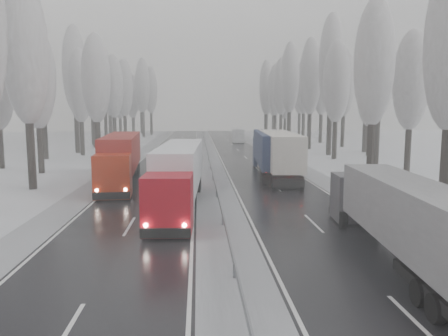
{
  "coord_description": "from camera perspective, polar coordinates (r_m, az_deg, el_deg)",
  "views": [
    {
      "loc": [
        -1.37,
        -12.14,
        6.45
      ],
      "look_at": [
        0.57,
        20.24,
        2.2
      ],
      "focal_mm": 35.0,
      "sensor_mm": 36.0,
      "label": 1
    }
  ],
  "objects": [
    {
      "name": "tree_38",
      "position": [
        130.53,
        5.51,
        9.68
      ],
      "size": [
        3.6,
        3.6,
        17.97
      ],
      "color": "black",
      "rests_on": "ground"
    },
    {
      "name": "tree_36",
      "position": [
        119.91,
        5.5,
        10.57
      ],
      "size": [
        3.6,
        3.6,
        20.23
      ],
      "color": "black",
      "rests_on": "ground"
    },
    {
      "name": "tree_74",
      "position": [
        112.48,
        -10.6,
        10.51
      ],
      "size": [
        3.6,
        3.6,
        19.68
      ],
      "color": "black",
      "rests_on": "ground"
    },
    {
      "name": "tree_23",
      "position": [
        66.53,
        18.58,
        9.07
      ],
      "size": [
        3.6,
        3.6,
        13.55
      ],
      "color": "black",
      "rests_on": "ground"
    },
    {
      "name": "truck_red_red",
      "position": [
        39.7,
        -13.33,
        1.56
      ],
      "size": [
        3.99,
        16.89,
        4.3
      ],
      "rotation": [
        0.0,
        0.0,
        0.08
      ],
      "color": "#A21F09",
      "rests_on": "ground"
    },
    {
      "name": "tree_65",
      "position": [
        71.61,
        -18.97,
        11.95
      ],
      "size": [
        3.6,
        3.6,
        19.48
      ],
      "color": "black",
      "rests_on": "ground"
    },
    {
      "name": "tree_75",
      "position": [
        117.84,
        -14.82,
        9.91
      ],
      "size": [
        3.6,
        3.6,
        18.6
      ],
      "color": "black",
      "rests_on": "ground"
    },
    {
      "name": "shoulder_left",
      "position": [
        43.53,
        -15.1,
        -1.29
      ],
      "size": [
        2.4,
        200.0,
        0.04
      ],
      "primitive_type": "cube",
      "color": "#A7AAB0",
      "rests_on": "ground"
    },
    {
      "name": "median_slush",
      "position": [
        42.65,
        -1.55,
        -1.21
      ],
      "size": [
        3.0,
        200.0,
        0.04
      ],
      "primitive_type": "cube",
      "color": "#A7AAB0",
      "rests_on": "ground"
    },
    {
      "name": "carriageway_right",
      "position": [
        43.14,
        5.44,
        -1.15
      ],
      "size": [
        7.5,
        200.0,
        0.03
      ],
      "primitive_type": "cube",
      "color": "black",
      "rests_on": "ground"
    },
    {
      "name": "tree_20",
      "position": [
        51.22,
        19.05,
        11.2
      ],
      "size": [
        3.6,
        3.6,
        15.71
      ],
      "color": "black",
      "rests_on": "ground"
    },
    {
      "name": "tree_60",
      "position": [
        49.25,
        -23.26,
        10.52
      ],
      "size": [
        3.6,
        3.6,
        14.84
      ],
      "color": "black",
      "rests_on": "ground"
    },
    {
      "name": "tree_31",
      "position": [
        100.86,
        10.43,
        10.48
      ],
      "size": [
        3.6,
        3.6,
        18.58
      ],
      "color": "black",
      "rests_on": "ground"
    },
    {
      "name": "tree_58",
      "position": [
        39.48,
        -24.52,
        13.58
      ],
      "size": [
        3.6,
        3.6,
        17.21
      ],
      "color": "black",
      "rests_on": "ground"
    },
    {
      "name": "median_guardrail",
      "position": [
        42.56,
        -1.55,
        -0.45
      ],
      "size": [
        0.12,
        200.0,
        0.76
      ],
      "color": "slate",
      "rests_on": "ground"
    },
    {
      "name": "tree_32",
      "position": [
        103.05,
        6.74,
        10.04
      ],
      "size": [
        3.6,
        3.6,
        17.33
      ],
      "color": "black",
      "rests_on": "ground"
    },
    {
      "name": "truck_grey_tarp",
      "position": [
        20.25,
        21.77,
        -5.4
      ],
      "size": [
        3.27,
        14.32,
        3.65
      ],
      "rotation": [
        0.0,
        0.0,
        -0.07
      ],
      "color": "#444448",
      "rests_on": "ground"
    },
    {
      "name": "tree_34",
      "position": [
        109.91,
        5.61,
        9.99
      ],
      "size": [
        3.6,
        3.6,
        17.63
      ],
      "color": "black",
      "rests_on": "ground"
    },
    {
      "name": "shoulder_right",
      "position": [
        44.17,
        11.8,
        -1.07
      ],
      "size": [
        2.4,
        200.0,
        0.04
      ],
      "primitive_type": "cube",
      "color": "#A7AAB0",
      "rests_on": "ground"
    },
    {
      "name": "tree_70",
      "position": [
        92.66,
        -12.92,
        10.11
      ],
      "size": [
        3.6,
        3.6,
        17.09
      ],
      "color": "black",
      "rests_on": "ground"
    },
    {
      "name": "tree_63",
      "position": [
        63.43,
        -22.69,
        10.91
      ],
      "size": [
        3.6,
        3.6,
        16.88
      ],
      "color": "black",
      "rests_on": "ground"
    },
    {
      "name": "tree_76",
      "position": [
        121.65,
        -9.56,
        9.95
      ],
      "size": [
        3.6,
        3.6,
        18.55
      ],
      "color": "black",
      "rests_on": "ground"
    },
    {
      "name": "tree_18",
      "position": [
        42.49,
        19.03,
        12.8
      ],
      "size": [
        3.6,
        3.6,
        16.58
      ],
      "color": "black",
      "rests_on": "ground"
    },
    {
      "name": "tree_69",
      "position": [
        87.79,
        -16.95,
        11.07
      ],
      "size": [
        3.6,
        3.6,
        19.35
      ],
      "color": "black",
      "rests_on": "ground"
    },
    {
      "name": "tree_79",
      "position": [
        132.89,
        -11.79,
        9.27
      ],
      "size": [
        3.6,
        3.6,
        17.07
      ],
      "color": "black",
      "rests_on": "ground"
    },
    {
      "name": "tree_73",
      "position": [
        106.76,
        -14.69,
        9.72
      ],
      "size": [
        3.6,
        3.6,
        17.22
      ],
      "color": "black",
      "rests_on": "ground"
    },
    {
      "name": "tree_28",
      "position": [
        86.16,
        8.61,
        11.5
      ],
      "size": [
        3.6,
        3.6,
        19.62
      ],
      "color": "black",
      "rests_on": "ground"
    },
    {
      "name": "tree_24",
      "position": [
        66.38,
        13.83,
        13.07
      ],
      "size": [
        3.6,
        3.6,
        20.49
      ],
      "color": "black",
      "rests_on": "ground"
    },
    {
      "name": "truck_cream_box",
      "position": [
        42.74,
        6.96,
        2.21
      ],
      "size": [
        3.65,
        17.35,
        4.42
      ],
      "rotation": [
        0.0,
        0.0,
        -0.06
      ],
      "color": "#B8B0A3",
      "rests_on": "ground"
    },
    {
      "name": "tree_66",
      "position": [
        76.43,
        -16.35,
        9.7
      ],
      "size": [
        3.6,
        3.6,
        15.23
      ],
      "color": "black",
      "rests_on": "ground"
    },
    {
      "name": "tree_29",
      "position": [
        91.75,
        12.66,
        10.55
      ],
      "size": [
        3.6,
        3.6,
        18.11
      ],
      "color": "black",
      "rests_on": "ground"
    },
    {
      "name": "carriageway_left",
      "position": [
        42.81,
        -8.59,
        -1.27
      ],
      "size": [
        7.5,
        200.0,
        0.03
      ],
      "primitive_type": "cube",
      "color": "black",
      "rests_on": "ground"
    },
    {
      "name": "tree_78",
      "position": [
        128.62,
        -10.83,
        10.07
      ],
      "size": [
        3.6,
        3.6,
        19.55
      ],
      "color": "black",
      "rests_on": "ground"
    },
    {
      "name": "tree_64",
      "position": [
        67.11,
        -18.3,
        10.09
      ],
      "size": [
        3.6,
        3.6,
        15.42
      ],
      "color": "black",
      "rests_on": "ground"
    },
    {
      "name": "tree_72",
      "position": [
        102.25,
        -13.49,
        9.11
      ],
      "size": [
        3.6,
        3.6,
        15.11
      ],
      "color": "black",
      "rests_on": "ground"
    },
    {
      "name": "ground",
      "position": [
        13.82,
        2.85,
        -20.37
      ],
      "size": [
        260.0,
        260.0,
        0.0
      ],
      "primitive_type": "plane",
      "color": "silver",
      "rests_on": "ground"
    },
    {
      "name": "tree_67",
      "position": [
        80.7,
        -16.72,
        10.4
      ],
      "size": [
        3.6,
        3.6,
        17.09
      ],
      "color": "black",
      "rests_on": "ground"
    },
    {
      "name": "tree_19",
      "position": [
        48.28,
        23.28,
        10.39
      ],
      "size": [
        3.6,
        3.6,
        14.57
      ],
      "color": "black",
      "rests_on": "ground"
    },
    {
      "name": "tree_68",
      "position": [
        82.78,
        -14.24,
        10.21
      ],
      "size": [
        3.6,
        3.6,
        16.65
      ],
      "color": "black",
      "rests_on": "ground"
    },
    {
      "name": "box_truck_distant",
      "position": [
        89.81,
        1.85,
        4.26
      ],
      "size": [
        2.86,
        7.77,
        2.85
      ],
      "rotation": [
        0.0,
        0.0,
        -0.07
      ],
      "color": "silver",
      "rests_on": "ground"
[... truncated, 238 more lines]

